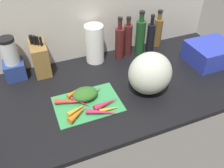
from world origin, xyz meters
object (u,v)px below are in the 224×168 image
Objects in this scene: cutting_board at (88,104)px; carrot_3 at (94,94)px; carrot_7 at (103,112)px; bottle_4 at (158,31)px; carrot_0 at (77,109)px; bottle_1 at (128,39)px; carrot_8 at (110,109)px; bottle_0 at (120,42)px; blender_appliance at (12,61)px; bottle_2 at (140,36)px; carrot_9 at (75,92)px; carrot_4 at (78,113)px; carrot_1 at (70,102)px; paper_towel_roll at (95,44)px; knife_block at (40,58)px; carrot_2 at (106,103)px; carrot_6 at (84,94)px; bottle_3 at (151,37)px; dish_rack at (211,53)px; winter_squash at (150,73)px; carrot_5 at (80,102)px.

carrot_3 is at bearing 41.62° from cutting_board.
bottle_4 reaches higher than carrot_7.
carrot_0 is 0.40× the size of bottle_1.
cutting_board is 2.41× the size of carrot_3.
carrot_8 is 0.38× the size of bottle_0.
carrot_7 is 61.74cm from bottle_1.
bottle_2 reaches higher than blender_appliance.
carrot_0 is at bearing -101.13° from carrot_9.
carrot_3 is 15.24cm from carrot_7.
carrot_9 is at bearing 79.96° from carrot_4.
carrot_1 is 45.69cm from paper_towel_roll.
knife_block is at bearing 118.43° from carrot_8.
carrot_2 is 49.47cm from bottle_0.
carrot_6 is 65.80cm from bottle_3.
dish_rack reaches higher than carrot_1.
carrot_0 is at bearing -124.21° from carrot_6.
carrot_6 is at bearing 127.74° from carrot_2.
dish_rack is at bearing -42.15° from bottle_3.
cutting_board is 37.72cm from winter_squash.
carrot_4 is 1.15× the size of carrot_9.
carrot_5 is at bearing 160.45° from cutting_board.
carrot_7 is at bearing -128.79° from carrot_2.
carrot_8 is 0.41× the size of bottle_3.
carrot_7 is at bearing -66.03° from cutting_board.
dish_rack reaches higher than carrot_4.
knife_block reaches higher than carrot_3.
bottle_2 is (53.50, 35.40, 10.98)cm from carrot_5.
dish_rack is (95.08, 15.92, 3.87)cm from carrot_4.
bottle_0 is at bearing 42.39° from carrot_5.
carrot_9 is 32.79cm from knife_block.
blender_appliance reaches higher than carrot_7.
carrot_7 is at bearing -66.82° from carrot_9.
knife_block is 58.60cm from bottle_1.
bottle_0 is at bearing -3.70° from knife_block.
blender_appliance reaches higher than carrot_8.
carrot_4 is 0.52× the size of winter_squash.
carrot_5 is 1.06× the size of carrot_9.
carrot_4 is 0.47× the size of bottle_3.
carrot_9 reaches higher than carrot_5.
bottle_0 is 1.09× the size of bottle_4.
dish_rack is (105.11, -30.39, -3.51)cm from knife_block.
bottle_4 is at bearing 0.98° from blender_appliance.
winter_squash is 0.80× the size of bottle_2.
carrot_6 is (-9.00, 11.63, -0.37)cm from carrot_2.
winter_squash reaches higher than carrot_4.
carrot_2 is at bearing 51.21° from carrot_7.
carrot_1 reaches higher than carrot_9.
paper_towel_roll is 0.95× the size of bottle_4.
cutting_board is 6.33cm from carrot_6.
bottle_0 reaches higher than carrot_5.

